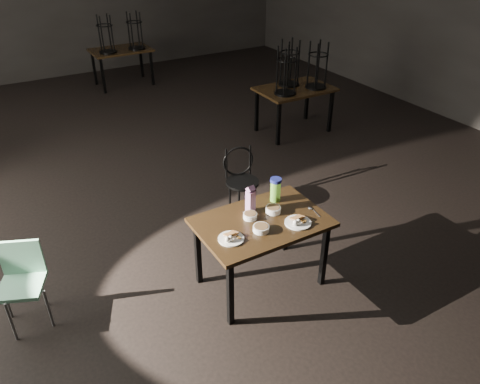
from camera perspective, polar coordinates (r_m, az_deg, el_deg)
room at (r=5.49m, az=-7.27°, el=21.71°), size 12.00×12.04×3.22m
main_table at (r=4.38m, az=2.66°, el=-4.34°), size 1.20×0.80×0.75m
plate_left at (r=4.08m, az=-1.11°, el=-5.59°), size 0.23×0.23×0.07m
plate_right at (r=4.31m, az=7.09°, el=-3.58°), size 0.25×0.25×0.08m
bowl_near at (r=4.35m, az=1.25°, el=-2.89°), size 0.13×0.13×0.05m
bowl_far at (r=4.44m, az=4.07°, el=-2.13°), size 0.14×0.14×0.06m
bowl_big at (r=4.18m, az=2.59°, el=-4.44°), size 0.15×0.15×0.05m
juice_carton at (r=4.38m, az=1.29°, el=-0.98°), size 0.08×0.08×0.28m
water_bottle at (r=4.57m, az=4.35°, el=0.32°), size 0.13×0.13×0.25m
spoon at (r=4.53m, az=8.65°, el=-2.04°), size 0.05×0.20×0.01m
bentwood_chair at (r=5.57m, az=0.09°, el=1.97°), size 0.42×0.42×0.83m
school_chair at (r=4.55m, az=-25.04°, el=-9.36°), size 0.48×0.48×0.79m
bg_table_right at (r=7.74m, az=6.80°, el=12.65°), size 1.20×0.80×1.48m
bg_table_far at (r=10.33m, az=-14.30°, el=16.49°), size 1.20×0.80×1.48m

